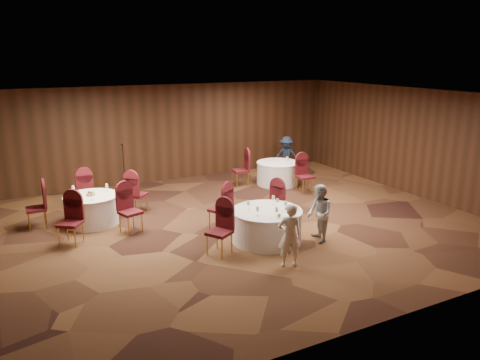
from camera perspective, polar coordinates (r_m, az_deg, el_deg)
name	(u,v)px	position (r m, az deg, el deg)	size (l,w,h in m)	color
ground	(237,225)	(11.81, -0.42, -5.50)	(12.00, 12.00, 0.00)	black
room_shell	(236,148)	(11.26, -0.44, 3.89)	(12.00, 12.00, 12.00)	silver
table_main	(267,225)	(10.74, 3.26, -5.54)	(1.62, 1.62, 0.74)	white
table_left	(92,209)	(12.37, -17.58, -3.42)	(1.36, 1.36, 0.74)	white
table_right	(278,173)	(15.40, 4.62, 0.86)	(1.39, 1.39, 0.74)	white
chairs_main	(242,214)	(11.07, 0.26, -4.17)	(2.93, 2.10, 1.00)	#400C11
chairs_left	(92,205)	(12.30, -17.57, -2.91)	(3.15, 3.10, 1.00)	#400C11
chairs_right	(272,173)	(14.84, 3.94, 0.82)	(1.98, 2.17, 1.00)	#400C11
tabletop_main	(275,206)	(10.58, 4.32, -3.18)	(1.10, 1.12, 0.22)	silver
tabletop_left	(91,192)	(12.25, -17.73, -1.43)	(0.87, 0.81, 0.22)	silver
tabletop_right	(287,158)	(15.16, 5.78, 2.63)	(0.08, 0.08, 0.22)	silver
mic_stand	(125,180)	(14.62, -13.87, 0.00)	(0.24, 0.24, 1.57)	black
woman_a	(289,235)	(9.44, 6.05, -6.70)	(0.48, 0.32, 1.33)	white
woman_b	(319,213)	(10.75, 9.64, -4.04)	(0.65, 0.51, 1.34)	#A6A7AB
man_c	(286,156)	(16.48, 5.68, 2.92)	(0.90, 0.52, 1.39)	black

